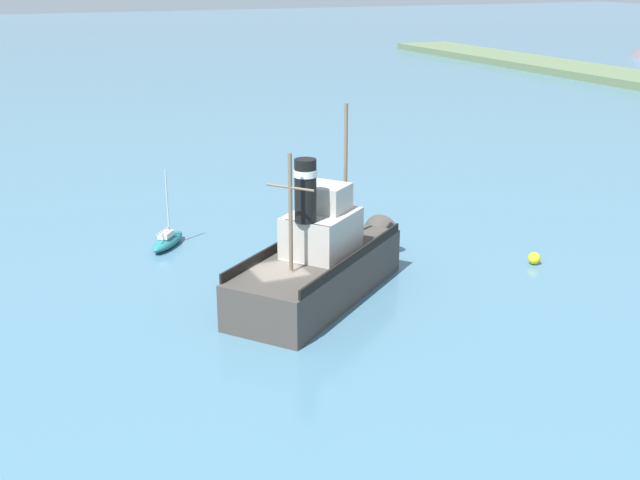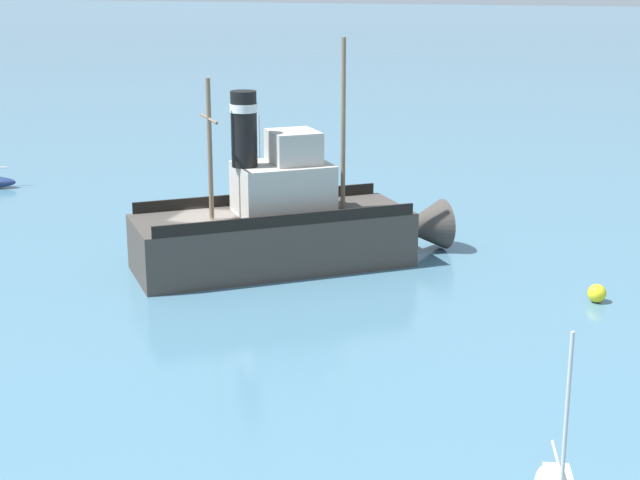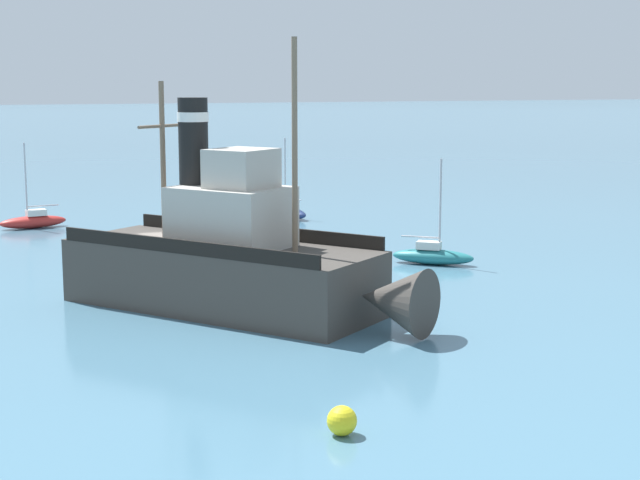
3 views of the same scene
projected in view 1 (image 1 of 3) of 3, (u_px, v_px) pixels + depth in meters
The scene contains 4 objects.
ground_plane at pixel (279, 314), 40.66m from camera, with size 600.00×600.00×0.00m, color #477289.
old_tugboat at pixel (322, 262), 42.62m from camera, with size 11.44×13.48×9.90m.
sailboat_teal at pixel (168, 240), 50.35m from camera, with size 3.65×3.23×4.90m.
mooring_buoy at pixel (534, 258), 47.43m from camera, with size 0.74×0.74×0.74m, color yellow.
Camera 1 is at (34.79, -13.56, 16.67)m, focal length 45.00 mm.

